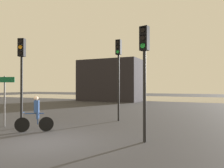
{
  "coord_description": "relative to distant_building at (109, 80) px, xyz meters",
  "views": [
    {
      "loc": [
        5.65,
        -6.07,
        2.05
      ],
      "look_at": [
        0.5,
        5.0,
        2.2
      ],
      "focal_mm": 35.0,
      "sensor_mm": 36.0,
      "label": 1
    }
  ],
  "objects": [
    {
      "name": "cyclist",
      "position": [
        6.13,
        -20.56,
        -2.12
      ],
      "size": [
        1.41,
        1.03,
        1.62
      ],
      "rotation": [
        0.0,
        0.0,
        2.19
      ],
      "color": "black",
      "rests_on": "ground"
    },
    {
      "name": "direction_sign_post",
      "position": [
        3.72,
        -20.29,
        -1.24
      ],
      "size": [
        1.02,
        0.46,
        2.6
      ],
      "rotation": [
        0.0,
        0.0,
        3.55
      ],
      "color": "slate",
      "rests_on": "ground"
    },
    {
      "name": "traffic_light_near_right",
      "position": [
        11.18,
        -20.3,
        0.06
      ],
      "size": [
        0.36,
        0.38,
        4.3
      ],
      "rotation": [
        0.0,
        0.0,
        2.96
      ],
      "color": "black",
      "rests_on": "ground"
    },
    {
      "name": "traffic_light_center",
      "position": [
        8.33,
        -16.09,
        0.43
      ],
      "size": [
        0.32,
        0.34,
        4.88
      ],
      "rotation": [
        0.0,
        0.0,
        3.12
      ],
      "color": "black",
      "rests_on": "ground"
    },
    {
      "name": "ground_plane",
      "position": [
        7.84,
        -22.06,
        -2.94
      ],
      "size": [
        120.0,
        120.0,
        0.0
      ],
      "primitive_type": "plane",
      "color": "#333338"
    },
    {
      "name": "water_strip",
      "position": [
        7.84,
        10.0,
        -2.93
      ],
      "size": [
        80.0,
        16.0,
        0.01
      ],
      "primitive_type": "cube",
      "color": "gray",
      "rests_on": "ground"
    },
    {
      "name": "distant_building",
      "position": [
        0.0,
        0.0,
        0.0
      ],
      "size": [
        8.81,
        4.0,
        5.87
      ],
      "primitive_type": "cube",
      "color": "black",
      "rests_on": "ground"
    },
    {
      "name": "traffic_light_near_left",
      "position": [
        4.83,
        -20.2,
        0.16
      ],
      "size": [
        0.38,
        0.4,
        4.45
      ],
      "rotation": [
        0.0,
        0.0,
        3.46
      ],
      "color": "black",
      "rests_on": "ground"
    }
  ]
}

